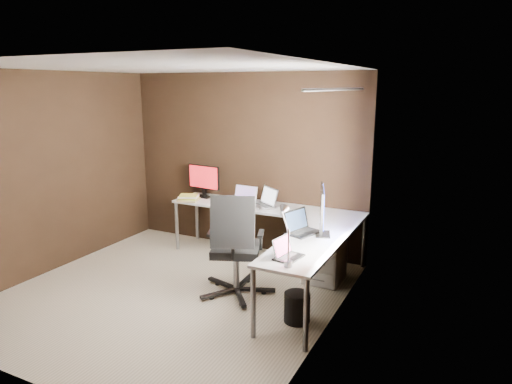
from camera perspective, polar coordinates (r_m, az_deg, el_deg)
room at (r=4.85m, az=-7.34°, el=0.71°), size 3.60×3.60×2.50m
desk at (r=5.60m, az=2.64°, el=-3.83°), size 2.65×2.25×0.73m
drawer_pedestal at (r=5.63m, az=8.58°, el=-7.95°), size 0.42×0.50×0.60m
monitor_left at (r=6.64m, az=-6.55°, el=1.59°), size 0.54×0.18×0.47m
monitor_right at (r=4.95m, az=8.25°, el=-2.05°), size 0.25×0.62×0.53m
laptop_white at (r=6.30m, az=-1.54°, el=-0.94°), size 0.36×0.26×0.23m
laptop_silver at (r=6.14m, az=1.14°, el=-1.28°), size 0.46×0.44×0.25m
laptop_black_big at (r=5.07m, az=5.56°, el=-4.47°), size 0.37×0.44×0.25m
laptop_black_small at (r=4.34m, az=3.81°, el=-7.63°), size 0.25×0.32×0.19m
book_stack at (r=6.50m, az=-8.42°, el=-0.72°), size 0.32×0.29×0.09m
mouse_left at (r=6.47m, az=-7.68°, el=-0.98°), size 0.11×0.08×0.04m
mouse_corner at (r=5.82m, az=5.90°, el=-2.55°), size 0.09×0.08×0.03m
desk_lamp at (r=4.11m, az=3.62°, el=-4.43°), size 0.18×0.21×0.55m
office_chair at (r=5.18m, az=-2.56°, el=-9.14°), size 0.67×0.71×1.20m
wastebasket at (r=4.72m, az=5.14°, el=-14.17°), size 0.35×0.35×0.30m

